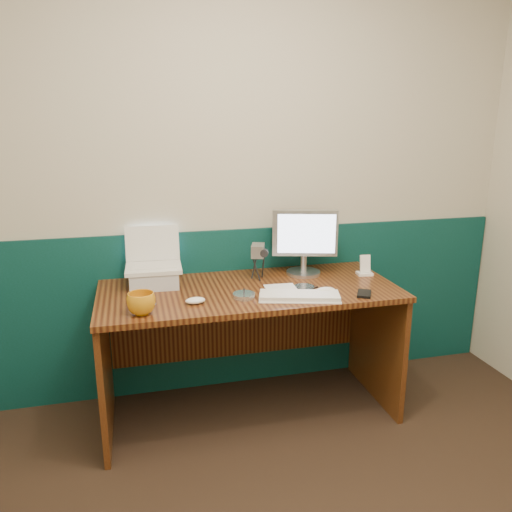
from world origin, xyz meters
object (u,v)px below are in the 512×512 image
object	(u,v)px
desk	(250,352)
laptop	(152,248)
keyboard	(300,297)
mug	(141,303)
camcorder	(258,263)
monitor	(304,243)

from	to	relation	value
desk	laptop	xyz separation A→B (m)	(-0.50, 0.17, 0.59)
keyboard	mug	distance (m)	0.78
laptop	camcorder	distance (m)	0.59
laptop	camcorder	world-z (taller)	laptop
desk	monitor	size ratio (longest dim) A/B	4.27
laptop	monitor	xyz separation A→B (m)	(0.86, 0.01, -0.03)
desk	laptop	distance (m)	0.79
desk	laptop	bearing A→B (deg)	161.29
keyboard	camcorder	bearing A→B (deg)	123.82
laptop	monitor	bearing A→B (deg)	2.72
mug	laptop	bearing A→B (deg)	79.07
desk	keyboard	xyz separation A→B (m)	(0.21, -0.22, 0.39)
desk	mug	bearing A→B (deg)	-157.23
monitor	keyboard	size ratio (longest dim) A/B	0.93
mug	camcorder	bearing A→B (deg)	30.66
desk	monitor	xyz separation A→B (m)	(0.37, 0.18, 0.56)
keyboard	monitor	bearing A→B (deg)	83.85
laptop	desk	bearing A→B (deg)	-16.49
desk	camcorder	size ratio (longest dim) A/B	8.48
mug	keyboard	bearing A→B (deg)	1.19
laptop	mug	bearing A→B (deg)	-98.71
desk	keyboard	world-z (taller)	keyboard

